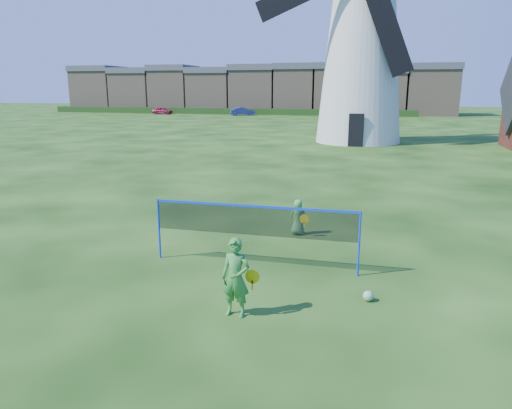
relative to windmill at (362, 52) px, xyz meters
The scene contains 10 objects.
ground 29.90m from the windmill, 92.96° to the right, with size 220.00×220.00×0.00m, color black.
windmill is the anchor object (origin of this frame).
badminton_net 29.41m from the windmill, 92.56° to the right, with size 5.05×0.05×1.55m.
player_girl 32.04m from the windmill, 91.78° to the right, with size 0.72×0.42×1.55m.
player_boy 26.73m from the windmill, 91.46° to the right, with size 0.65×0.46×1.07m.
play_ball 30.95m from the windmill, 87.19° to the right, with size 0.22×0.22×0.22m, color green.
terraced_houses 47.55m from the windmill, 115.12° to the left, with size 67.24×8.40×8.20m.
hedge 44.28m from the windmill, 122.44° to the left, with size 62.00×0.80×1.00m, color #193814.
car_left 48.30m from the windmill, 133.74° to the left, with size 1.38×3.42×1.17m, color #9B1C40.
car_right 39.80m from the windmill, 119.27° to the left, with size 1.36×3.89×1.28m, color navy.
Camera 1 is at (2.94, -10.46, 4.27)m, focal length 33.45 mm.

